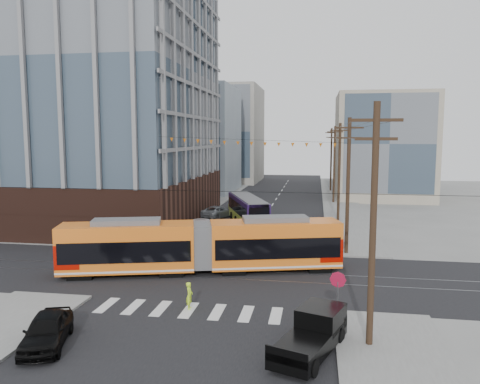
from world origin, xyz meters
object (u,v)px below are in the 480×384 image
object	(u,v)px
streetcar	(202,246)
city_bus	(248,210)
black_sedan	(47,330)
pickup_truck	(310,336)

from	to	relation	value
streetcar	city_bus	xyz separation A→B (m)	(0.49, 18.39, -0.31)
streetcar	black_sedan	size ratio (longest dim) A/B	4.44
pickup_truck	black_sedan	world-z (taller)	pickup_truck
pickup_truck	black_sedan	xyz separation A→B (m)	(-11.82, -1.05, -0.12)
black_sedan	pickup_truck	bearing A→B (deg)	-12.65
city_bus	pickup_truck	world-z (taller)	city_bus
streetcar	city_bus	world-z (taller)	streetcar
streetcar	city_bus	distance (m)	18.40
city_bus	pickup_truck	size ratio (longest dim) A/B	2.17
streetcar	black_sedan	world-z (taller)	streetcar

